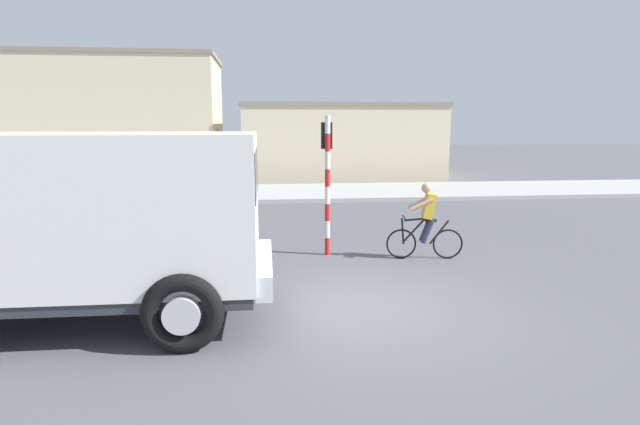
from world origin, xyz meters
The scene contains 9 objects.
ground_plane centered at (0.00, 0.00, 0.00)m, with size 120.00×120.00×0.00m, color #56565B.
sidewalk_far centered at (0.00, 13.99, 0.08)m, with size 80.00×5.00×0.16m, color #ADADA8.
truck_foreground centered at (-4.47, -0.11, 1.67)m, with size 5.44×2.89×2.90m.
cyclist centered at (1.82, 3.04, 0.86)m, with size 1.72×0.52×1.72m.
traffic_light_pole centered at (-0.33, 3.72, 2.07)m, with size 0.24×0.43×3.20m.
car_red_near centered at (-6.87, 5.96, 0.82)m, with size 4.31×2.74×1.60m.
pedestrian_near_kerb centered at (-4.40, 8.49, 0.85)m, with size 0.34×0.22×1.62m.
building_corner_left centered at (-9.34, 21.51, 3.23)m, with size 10.57×6.69×6.46m.
building_mid_block centered at (2.46, 21.40, 2.01)m, with size 10.69×7.30×4.02m.
Camera 1 is at (-1.81, -8.24, 3.07)m, focal length 29.61 mm.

